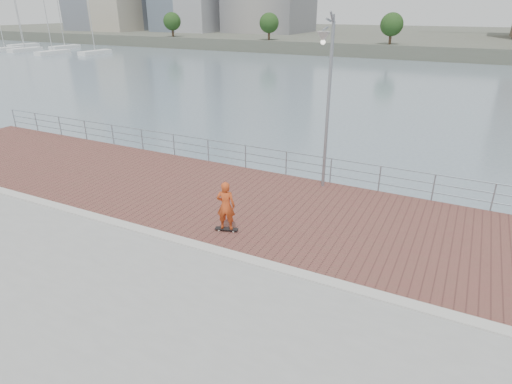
% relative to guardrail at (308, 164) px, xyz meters
% --- Properties ---
extents(water, '(400.00, 400.00, 0.00)m').
position_rel_guardrail_xyz_m(water, '(-0.00, -7.00, -2.69)').
color(water, slate).
rests_on(water, ground).
extents(brick_lane, '(40.00, 6.80, 0.02)m').
position_rel_guardrail_xyz_m(brick_lane, '(-0.00, -3.40, -0.68)').
color(brick_lane, brown).
rests_on(brick_lane, seawall).
extents(curb, '(40.00, 0.40, 0.06)m').
position_rel_guardrail_xyz_m(curb, '(-0.00, -7.00, -0.66)').
color(curb, '#B7B5AD').
rests_on(curb, seawall).
extents(far_shore, '(320.00, 95.00, 2.50)m').
position_rel_guardrail_xyz_m(far_shore, '(-0.00, 115.50, -1.44)').
color(far_shore, '#4C5142').
rests_on(far_shore, ground).
extents(guardrail, '(39.06, 0.06, 1.13)m').
position_rel_guardrail_xyz_m(guardrail, '(0.00, 0.00, 0.00)').
color(guardrail, '#8C9EA8').
rests_on(guardrail, brick_lane).
extents(street_lamp, '(0.47, 1.38, 6.51)m').
position_rel_guardrail_xyz_m(street_lamp, '(0.87, -0.98, 3.94)').
color(street_lamp, gray).
rests_on(street_lamp, brick_lane).
extents(skateboard, '(0.80, 0.41, 0.09)m').
position_rel_guardrail_xyz_m(skateboard, '(-0.73, -5.75, -0.60)').
color(skateboard, black).
rests_on(skateboard, brick_lane).
extents(skateboarder, '(0.71, 0.56, 1.69)m').
position_rel_guardrail_xyz_m(skateboarder, '(-0.73, -5.75, 0.26)').
color(skateboarder, '#BC4119').
rests_on(skateboarder, skateboard).
extents(marina, '(30.64, 17.40, 11.25)m').
position_rel_guardrail_xyz_m(marina, '(-80.69, 50.42, -2.18)').
color(marina, white).
rests_on(marina, water).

